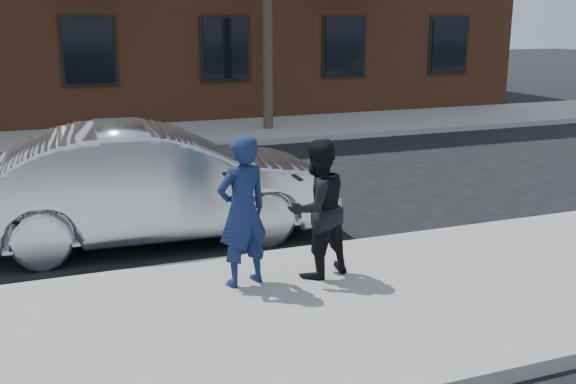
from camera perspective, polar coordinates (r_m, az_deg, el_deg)
name	(u,v)px	position (r m, az deg, el deg)	size (l,w,h in m)	color
ground	(215,327)	(7.06, -6.16, -11.28)	(100.00, 100.00, 0.00)	black
near_sidewalk	(222,330)	(6.81, -5.61, -11.58)	(50.00, 3.50, 0.15)	gray
near_curb	(182,269)	(8.42, -8.97, -6.45)	(50.00, 0.10, 0.15)	#999691
far_sidewalk	(98,140)	(17.73, -15.83, 4.28)	(50.00, 3.50, 0.15)	gray
far_curb	(106,153)	(15.97, -15.16, 3.24)	(50.00, 0.10, 0.15)	#999691
silver_sedan	(154,183)	(9.58, -11.27, 0.71)	(1.74, 4.99, 1.64)	#B7BABF
man_hoodie	(242,211)	(7.42, -3.88, -1.63)	(0.71, 0.55, 1.70)	navy
man_peacoat	(317,209)	(7.69, 2.49, -1.42)	(0.92, 0.80, 1.61)	black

